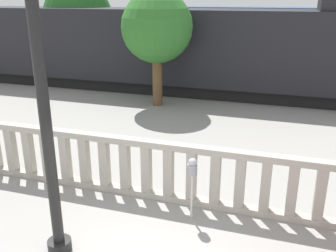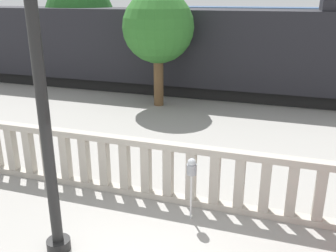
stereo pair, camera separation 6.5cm
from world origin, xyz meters
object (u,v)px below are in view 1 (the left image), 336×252
Objects in this scene: parking_meter at (192,170)px; train_far at (281,29)px; tree_right at (157,28)px; lamppost at (45,116)px; train_near at (130,47)px; tree_left at (78,16)px.

parking_meter is 24.51m from train_far.
tree_right is (-3.43, 7.72, 2.04)m from parking_meter.
train_near is at bearing 107.20° from lamppost.
lamppost is at bearing -96.21° from train_far.
parking_meter is 14.36m from tree_left.
train_far is at bearing 88.04° from parking_meter.
tree_left is 1.11× the size of tree_right.
train_near is at bearing -114.70° from train_far.
tree_right is (-4.27, -16.77, 1.32)m from train_far.
train_near is 1.00× the size of train_far.
tree_left is (-9.72, -13.42, 1.49)m from train_far.
parking_meter is 0.06× the size of train_far.
lamppost is 0.24× the size of train_near.
lamppost reaches higher than tree_right.
tree_right reaches higher than train_far.
train_far is 16.64m from tree_left.
tree_left is (-8.88, 11.07, 2.22)m from parking_meter.
train_near is at bearing 119.12° from parking_meter.
parking_meter is at bearing -66.02° from tree_right.
train_far reaches higher than parking_meter.
lamppost is at bearing -61.72° from tree_left.
tree_left is (-3.17, 0.82, 1.34)m from train_near.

